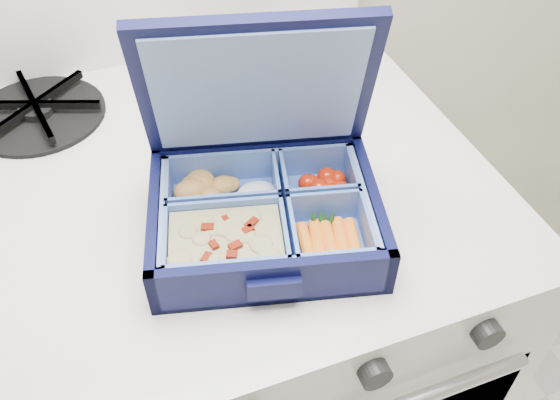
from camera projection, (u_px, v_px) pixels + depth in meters
name	position (u px, v px, depth m)	size (l,w,h in m)	color
stove	(235.00, 355.00, 1.06)	(0.62, 0.62, 0.93)	silver
bento_box	(265.00, 216.00, 0.62)	(0.23, 0.18, 0.06)	black
burner_grate	(289.00, 86.00, 0.81)	(0.20, 0.20, 0.03)	black
burner_grate_rear	(37.00, 110.00, 0.78)	(0.18, 0.18, 0.02)	black
fork	(246.00, 138.00, 0.75)	(0.02, 0.19, 0.01)	silver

